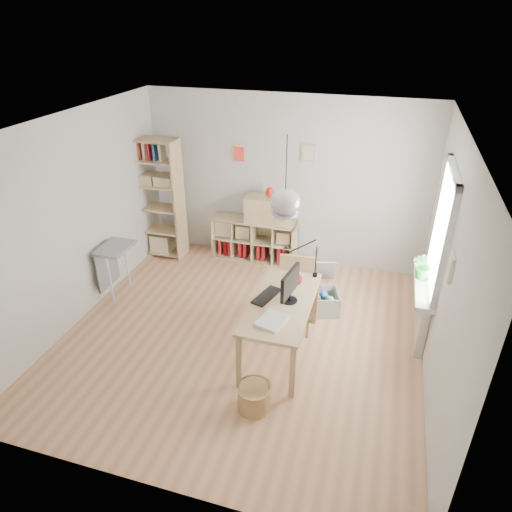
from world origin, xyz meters
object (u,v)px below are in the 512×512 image
(desk, at_px, (282,308))
(drawer_chest, at_px, (269,210))
(chair, at_px, (296,289))
(tall_bookshelf, at_px, (157,194))
(cube_shelf, at_px, (254,242))
(storage_chest, at_px, (317,296))
(monitor, at_px, (290,284))

(desk, distance_m, drawer_chest, 2.33)
(desk, xyz_separation_m, chair, (0.04, 0.61, -0.11))
(desk, xyz_separation_m, tall_bookshelf, (-2.59, 1.95, 0.43))
(cube_shelf, bearing_deg, tall_bookshelf, -169.81)
(desk, distance_m, storage_chest, 1.16)
(tall_bookshelf, xyz_separation_m, chair, (2.63, -1.34, -0.54))
(chair, bearing_deg, cube_shelf, 118.31)
(desk, distance_m, tall_bookshelf, 3.27)
(monitor, height_order, drawer_chest, monitor)
(storage_chest, distance_m, drawer_chest, 1.70)
(storage_chest, height_order, monitor, monitor)
(monitor, bearing_deg, chair, 103.84)
(monitor, bearing_deg, cube_shelf, 126.32)
(storage_chest, distance_m, monitor, 1.28)
(desk, height_order, storage_chest, desk)
(cube_shelf, height_order, chair, chair)
(tall_bookshelf, height_order, chair, tall_bookshelf)
(desk, bearing_deg, chair, 86.25)
(tall_bookshelf, distance_m, storage_chest, 3.12)
(desk, distance_m, monitor, 0.33)
(desk, height_order, monitor, monitor)
(cube_shelf, distance_m, chair, 1.96)
(desk, relative_size, storage_chest, 1.83)
(desk, relative_size, drawer_chest, 1.99)
(cube_shelf, height_order, tall_bookshelf, tall_bookshelf)
(drawer_chest, bearing_deg, chair, -68.27)
(desk, relative_size, monitor, 3.20)
(storage_chest, bearing_deg, cube_shelf, 119.70)
(storage_chest, xyz_separation_m, drawer_chest, (-1.02, 1.15, 0.73))
(desk, xyz_separation_m, cube_shelf, (-1.02, 2.23, -0.36))
(desk, xyz_separation_m, drawer_chest, (-0.75, 2.19, 0.28))
(cube_shelf, bearing_deg, monitor, -63.32)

